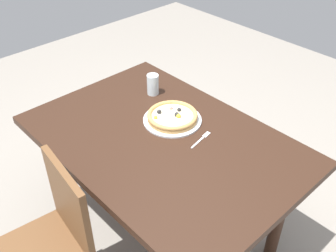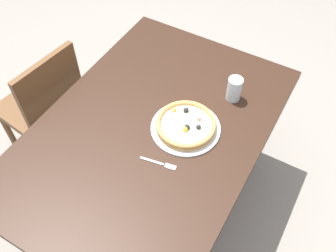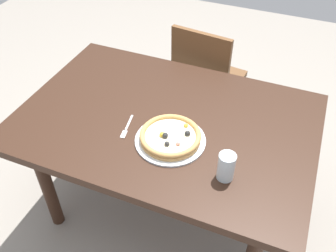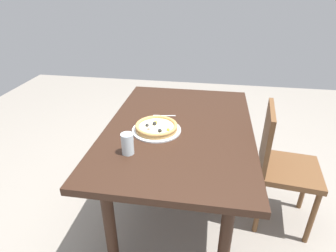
{
  "view_description": "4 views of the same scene",
  "coord_description": "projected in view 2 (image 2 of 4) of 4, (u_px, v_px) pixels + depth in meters",
  "views": [
    {
      "loc": [
        1.19,
        -1.08,
        2.0
      ],
      "look_at": [
        -0.04,
        0.07,
        0.75
      ],
      "focal_mm": 41.69,
      "sensor_mm": 36.0,
      "label": 1
    },
    {
      "loc": [
        0.9,
        0.61,
        2.11
      ],
      "look_at": [
        -0.04,
        0.07,
        0.75
      ],
      "focal_mm": 40.3,
      "sensor_mm": 36.0,
      "label": 2
    },
    {
      "loc": [
        -0.53,
        1.26,
        1.92
      ],
      "look_at": [
        -0.04,
        0.07,
        0.75
      ],
      "focal_mm": 39.52,
      "sensor_mm": 36.0,
      "label": 3
    },
    {
      "loc": [
        -1.68,
        -0.19,
        1.64
      ],
      "look_at": [
        -0.04,
        0.07,
        0.75
      ],
      "focal_mm": 30.07,
      "sensor_mm": 36.0,
      "label": 4
    }
  ],
  "objects": [
    {
      "name": "plate",
      "position": [
        186.0,
        128.0,
        1.75
      ],
      "size": [
        0.32,
        0.32,
        0.01
      ],
      "primitive_type": "cylinder",
      "color": "silver",
      "rests_on": "dining_table"
    },
    {
      "name": "ground_plane",
      "position": [
        155.0,
        202.0,
        2.32
      ],
      "size": [
        6.0,
        6.0,
        0.0
      ],
      "primitive_type": "plane",
      "color": "gray"
    },
    {
      "name": "fork",
      "position": [
        161.0,
        164.0,
        1.63
      ],
      "size": [
        0.04,
        0.17,
        0.0
      ],
      "rotation": [
        0.0,
        0.0,
        1.74
      ],
      "color": "silver",
      "rests_on": "dining_table"
    },
    {
      "name": "chair_near",
      "position": [
        46.0,
        106.0,
        2.15
      ],
      "size": [
        0.44,
        0.44,
        0.9
      ],
      "rotation": [
        0.0,
        0.0,
        3.03
      ],
      "color": "brown",
      "rests_on": "ground"
    },
    {
      "name": "pizza",
      "position": [
        186.0,
        125.0,
        1.73
      ],
      "size": [
        0.28,
        0.28,
        0.05
      ],
      "color": "tan",
      "rests_on": "plate"
    },
    {
      "name": "drinking_glass",
      "position": [
        234.0,
        89.0,
        1.82
      ],
      "size": [
        0.07,
        0.07,
        0.13
      ],
      "primitive_type": "cylinder",
      "color": "silver",
      "rests_on": "dining_table"
    },
    {
      "name": "dining_table",
      "position": [
        151.0,
        140.0,
        1.82
      ],
      "size": [
        1.45,
        0.99,
        0.73
      ],
      "color": "#331E14",
      "rests_on": "ground"
    }
  ]
}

